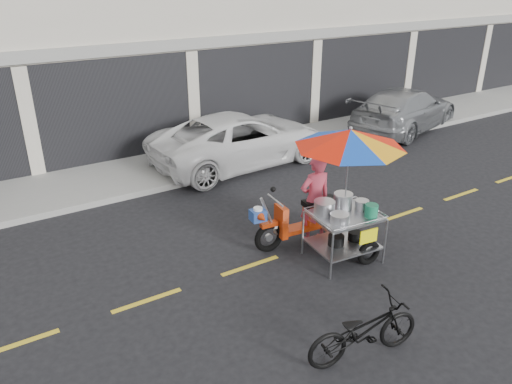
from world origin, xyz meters
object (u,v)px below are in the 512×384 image
near_bicycle (364,330)px  food_vendor_rig (335,173)px  white_pickup (241,139)px  silver_pickup (405,109)px

near_bicycle → food_vendor_rig: (1.50, 2.50, 1.15)m
near_bicycle → white_pickup: bearing=-8.5°
silver_pickup → food_vendor_rig: 8.77m
silver_pickup → food_vendor_rig: (-7.23, -4.88, 0.90)m
near_bicycle → silver_pickup: bearing=-40.3°
silver_pickup → near_bicycle: size_ratio=2.82×
food_vendor_rig → white_pickup: bearing=85.0°
white_pickup → near_bicycle: 7.92m
white_pickup → food_vendor_rig: 5.20m
silver_pickup → near_bicycle: (-8.72, -7.38, -0.25)m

